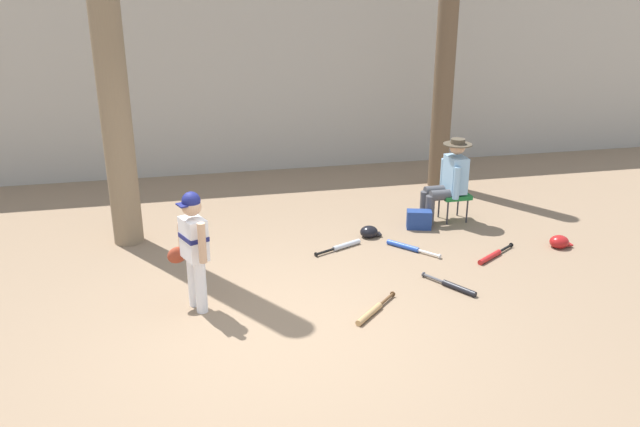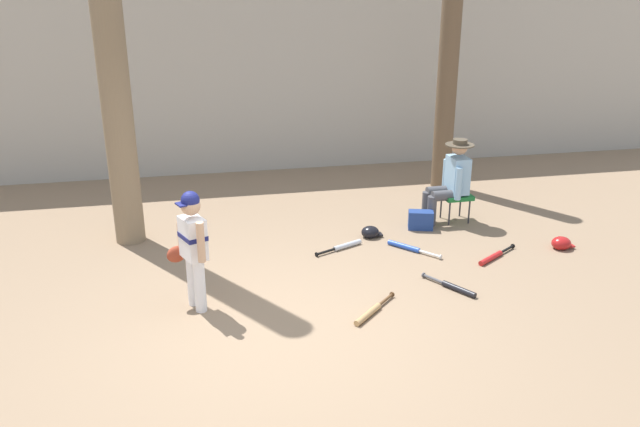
{
  "view_description": "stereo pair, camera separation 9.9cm",
  "coord_description": "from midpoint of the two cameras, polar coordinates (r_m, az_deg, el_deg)",
  "views": [
    {
      "loc": [
        -0.82,
        -5.59,
        3.34
      ],
      "look_at": [
        0.71,
        1.24,
        0.75
      ],
      "focal_mm": 36.37,
      "sensor_mm": 36.0,
      "label": 1
    },
    {
      "loc": [
        -0.72,
        -5.61,
        3.34
      ],
      "look_at": [
        0.71,
        1.24,
        0.75
      ],
      "focal_mm": 36.37,
      "sensor_mm": 36.0,
      "label": 2
    }
  ],
  "objects": [
    {
      "name": "ground_plane",
      "position": [
        6.56,
        -3.47,
        -10.32
      ],
      "size": [
        60.0,
        60.0,
        0.0
      ],
      "primitive_type": "plane",
      "color": "#897056"
    },
    {
      "name": "concrete_back_wall",
      "position": [
        11.61,
        -7.98,
        10.99
      ],
      "size": [
        18.0,
        0.36,
        3.0
      ],
      "primitive_type": "cube",
      "color": "#ADA89E",
      "rests_on": "ground"
    },
    {
      "name": "tree_near_player",
      "position": [
        8.4,
        -17.79,
        15.08
      ],
      "size": [
        0.54,
        0.54,
        5.97
      ],
      "color": "#7F6B51",
      "rests_on": "ground"
    },
    {
      "name": "tree_behind_spectator",
      "position": [
        10.71,
        11.44,
        11.98
      ],
      "size": [
        0.51,
        0.51,
        4.26
      ],
      "color": "brown",
      "rests_on": "ground"
    },
    {
      "name": "young_ballplayer",
      "position": [
        6.79,
        -10.79,
        -2.55
      ],
      "size": [
        0.46,
        0.55,
        1.31
      ],
      "color": "white",
      "rests_on": "ground"
    },
    {
      "name": "folding_stool",
      "position": [
        9.45,
        12.16,
        1.46
      ],
      "size": [
        0.41,
        0.41,
        0.41
      ],
      "color": "#196B2D",
      "rests_on": "ground"
    },
    {
      "name": "seated_spectator",
      "position": [
        9.32,
        11.74,
        3.03
      ],
      "size": [
        0.67,
        0.53,
        1.2
      ],
      "color": "#47474C",
      "rests_on": "ground"
    },
    {
      "name": "handbag_beside_stool",
      "position": [
        9.12,
        9.16,
        -0.57
      ],
      "size": [
        0.38,
        0.27,
        0.26
      ],
      "primitive_type": "cube",
      "rotation": [
        0.0,
        0.0,
        -0.29
      ],
      "color": "navy",
      "rests_on": "ground"
    },
    {
      "name": "bat_aluminum_silver",
      "position": [
        8.41,
        2.45,
        -2.89
      ],
      "size": [
        0.68,
        0.36,
        0.07
      ],
      "color": "#B7BCC6",
      "rests_on": "ground"
    },
    {
      "name": "bat_black_composite",
      "position": [
        7.49,
        12.13,
        -6.39
      ],
      "size": [
        0.43,
        0.65,
        0.07
      ],
      "color": "black",
      "rests_on": "ground"
    },
    {
      "name": "bat_red_barrel",
      "position": [
        8.39,
        15.34,
        -3.69
      ],
      "size": [
        0.69,
        0.48,
        0.07
      ],
      "color": "red",
      "rests_on": "ground"
    },
    {
      "name": "bat_wood_tan",
      "position": [
        6.85,
        4.9,
        -8.63
      ],
      "size": [
        0.6,
        0.59,
        0.07
      ],
      "color": "tan",
      "rests_on": "ground"
    },
    {
      "name": "bat_blue_youth",
      "position": [
        8.44,
        8.07,
        -2.98
      ],
      "size": [
        0.54,
        0.64,
        0.07
      ],
      "color": "#2347AD",
      "rests_on": "ground"
    },
    {
      "name": "batting_helmet_red",
      "position": [
        8.96,
        20.77,
        -2.46
      ],
      "size": [
        0.3,
        0.23,
        0.17
      ],
      "color": "#A81919",
      "rests_on": "ground"
    },
    {
      "name": "batting_helmet_black",
      "position": [
        8.77,
        4.78,
        -1.65
      ],
      "size": [
        0.29,
        0.22,
        0.17
      ],
      "color": "black",
      "rests_on": "ground"
    }
  ]
}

